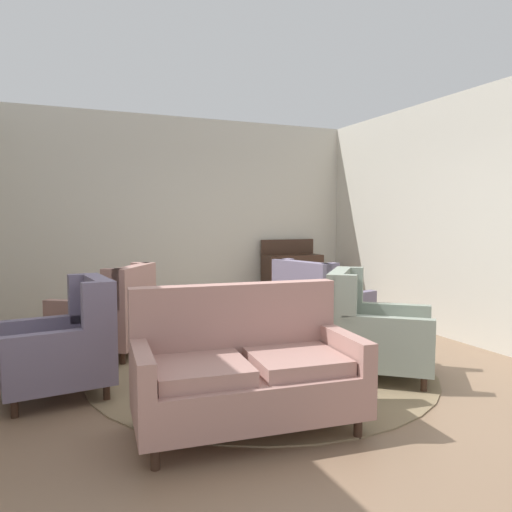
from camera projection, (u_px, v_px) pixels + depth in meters
ground at (275, 379)px, 4.52m from camera, size 8.91×8.91×0.00m
wall_back at (185, 218)px, 7.33m from camera, size 5.46×0.08×2.96m
wall_right at (430, 218)px, 6.31m from camera, size 0.08×4.46×2.96m
baseboard_back at (187, 312)px, 7.39m from camera, size 5.30×0.03×0.12m
area_rug at (262, 369)px, 4.80m from camera, size 3.29×3.29×0.01m
coffee_table at (242, 334)px, 4.70m from camera, size 0.86×0.86×0.46m
porcelain_vase at (245, 311)px, 4.67m from camera, size 0.14×0.14×0.32m
settee at (246, 371)px, 3.42m from camera, size 1.60×0.91×0.99m
armchair_beside_settee at (319, 310)px, 5.63m from camera, size 1.08×1.02×1.00m
armchair_far_left at (110, 317)px, 5.28m from camera, size 1.19×1.15×0.98m
armchair_near_sideboard at (371, 332)px, 4.57m from camera, size 1.20×1.19×0.99m
armchair_foreground_right at (67, 346)px, 4.07m from camera, size 0.91×0.82×0.98m
side_table at (335, 306)px, 5.89m from camera, size 0.45×0.45×0.72m
sideboard at (292, 279)px, 7.78m from camera, size 0.92×0.39×1.13m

